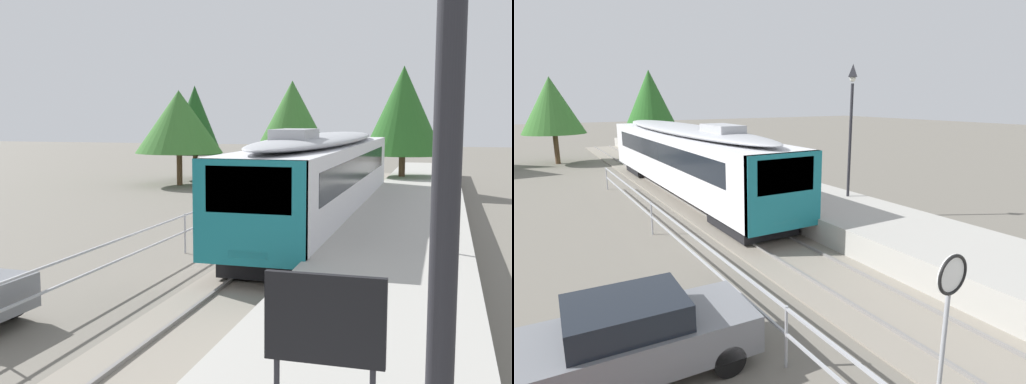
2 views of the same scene
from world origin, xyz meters
TOP-DOWN VIEW (x-y plane):
  - ground_plane at (-3.00, 22.00)m, footprint 160.00×160.00m
  - track_rails at (0.00, 22.00)m, footprint 3.20×60.00m
  - commuter_train at (0.00, 26.48)m, footprint 2.82×19.08m
  - station_platform at (3.25, 22.00)m, footprint 3.90×60.00m
  - platform_lamp_mid_platform at (4.45, 19.10)m, footprint 0.34×0.34m
  - speed_limit_sign at (-2.11, 9.62)m, footprint 0.61×0.10m
  - carpark_fence at (-3.30, 12.00)m, footprint 0.06×36.06m
  - parked_hatchback_grey at (-5.66, 13.17)m, footprint 4.06×1.91m
  - tree_distant_left at (-4.85, 41.81)m, footprint 4.53×4.53m
  - tree_distant_centre at (2.04, 39.99)m, footprint 4.56×4.56m

SIDE VIEW (x-z plane):
  - ground_plane at x=-3.00m, z-range 0.00..0.00m
  - track_rails at x=0.00m, z-range -0.04..0.10m
  - station_platform at x=3.25m, z-range 0.00..0.90m
  - parked_hatchback_grey at x=-5.66m, z-range 0.03..1.56m
  - carpark_fence at x=-3.30m, z-range 0.28..1.53m
  - speed_limit_sign at x=-2.11m, z-range 0.72..3.53m
  - commuter_train at x=0.00m, z-range 0.27..4.01m
  - tree_distant_left at x=-4.85m, z-range 1.14..7.68m
  - platform_lamp_mid_platform at x=4.45m, z-range 1.95..7.30m
  - tree_distant_centre at x=2.04m, z-range 1.05..8.20m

